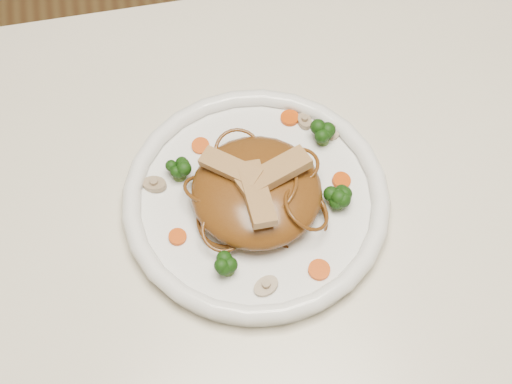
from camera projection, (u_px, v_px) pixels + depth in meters
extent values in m
cube|color=beige|center=(314.00, 275.00, 0.76)|extent=(1.20, 0.80, 0.04)
cylinder|color=white|center=(256.00, 203.00, 0.77)|extent=(0.30, 0.30, 0.02)
ellipsoid|color=brown|center=(257.00, 191.00, 0.74)|extent=(0.17, 0.17, 0.04)
cube|color=tan|center=(274.00, 173.00, 0.72)|extent=(0.08, 0.05, 0.01)
cube|color=tan|center=(231.00, 167.00, 0.72)|extent=(0.06, 0.06, 0.01)
cube|color=tan|center=(256.00, 194.00, 0.71)|extent=(0.03, 0.07, 0.01)
cylinder|color=#E34608|center=(290.00, 118.00, 0.81)|extent=(0.03, 0.03, 0.00)
cylinder|color=#E34608|center=(178.00, 237.00, 0.74)|extent=(0.02, 0.02, 0.00)
cylinder|color=#E34608|center=(341.00, 181.00, 0.77)|extent=(0.02, 0.02, 0.00)
cylinder|color=#E34608|center=(201.00, 146.00, 0.79)|extent=(0.02, 0.02, 0.00)
cylinder|color=#E34608|center=(319.00, 270.00, 0.72)|extent=(0.02, 0.02, 0.00)
cylinder|color=tan|center=(266.00, 286.00, 0.71)|extent=(0.03, 0.03, 0.01)
cylinder|color=tan|center=(332.00, 130.00, 0.80)|extent=(0.03, 0.03, 0.01)
cylinder|color=tan|center=(154.00, 184.00, 0.77)|extent=(0.04, 0.04, 0.01)
cylinder|color=tan|center=(305.00, 121.00, 0.81)|extent=(0.02, 0.02, 0.01)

